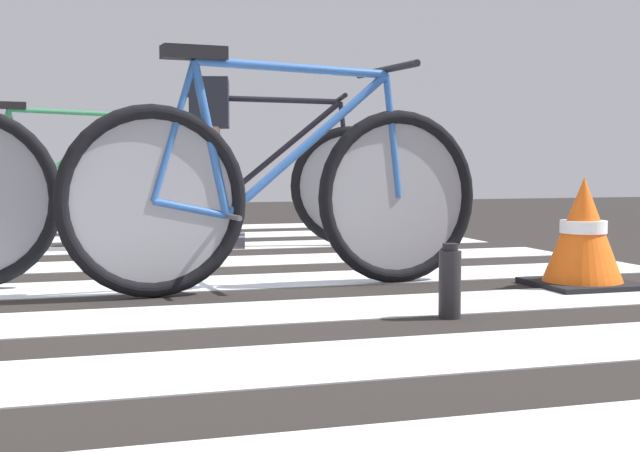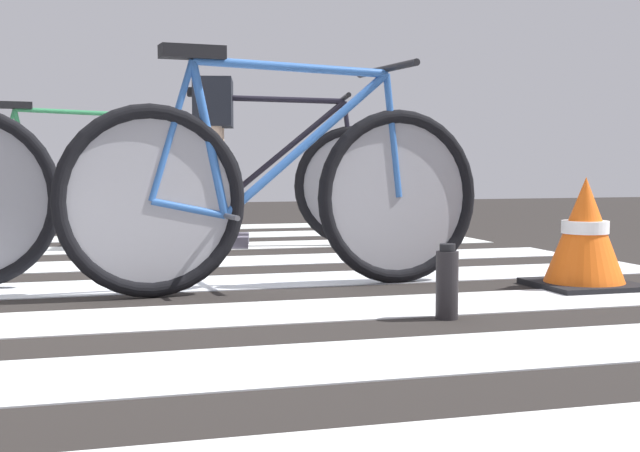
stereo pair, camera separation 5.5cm
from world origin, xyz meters
The scene contains 8 objects.
ground centered at (0.00, 0.00, 0.01)m, with size 18.00×14.00×0.02m.
crosswalk_markings centered at (0.00, -0.10, 0.02)m, with size 5.39×6.52×0.00m.
bicycle_1_of_4 centered at (0.84, -0.37, 0.41)m, with size 1.73×0.52×0.93m.
bicycle_3_of_4 centered at (1.18, 1.38, 0.41)m, with size 1.71×0.57×0.93m.
cyclist_3_of_4 centered at (0.87, 1.44, 0.66)m, with size 0.38×0.45×0.98m.
bicycle_4_of_4 centered at (0.01, 3.05, 0.41)m, with size 1.72×0.53×0.93m.
water_bottle centered at (1.21, -1.13, 0.14)m, with size 0.07×0.07×0.24m.
traffic_cone centered at (2.02, -0.64, 0.23)m, with size 0.39×0.39×0.44m.
Camera 1 is at (0.01, -3.69, 0.52)m, focal length 49.13 mm.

